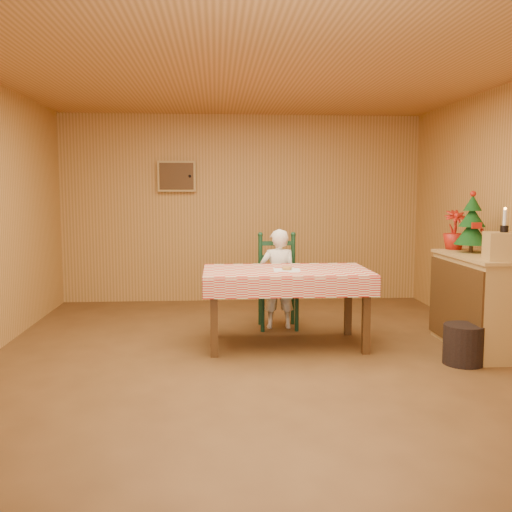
{
  "coord_description": "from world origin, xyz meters",
  "views": [
    {
      "loc": [
        -0.37,
        -5.01,
        1.54
      ],
      "look_at": [
        0.0,
        0.2,
        0.95
      ],
      "focal_mm": 40.0,
      "sensor_mm": 36.0,
      "label": 1
    }
  ],
  "objects_px": {
    "crate": "(503,246)",
    "christmas_tree": "(472,225)",
    "storage_bin": "(464,344)",
    "dining_table": "(286,278)",
    "shelf_unit": "(479,302)",
    "ladder_chair": "(278,283)",
    "seated_child": "(278,279)"
  },
  "relations": [
    {
      "from": "dining_table",
      "to": "christmas_tree",
      "type": "xyz_separation_m",
      "value": [
        1.88,
        -0.02,
        0.52
      ]
    },
    {
      "from": "shelf_unit",
      "to": "christmas_tree",
      "type": "relative_size",
      "value": 2.0
    },
    {
      "from": "ladder_chair",
      "to": "crate",
      "type": "relative_size",
      "value": 3.6
    },
    {
      "from": "ladder_chair",
      "to": "seated_child",
      "type": "relative_size",
      "value": 0.96
    },
    {
      "from": "ladder_chair",
      "to": "shelf_unit",
      "type": "xyz_separation_m",
      "value": [
        1.87,
        -1.06,
        -0.04
      ]
    },
    {
      "from": "dining_table",
      "to": "seated_child",
      "type": "relative_size",
      "value": 1.47
    },
    {
      "from": "dining_table",
      "to": "ladder_chair",
      "type": "height_order",
      "value": "ladder_chair"
    },
    {
      "from": "dining_table",
      "to": "ladder_chair",
      "type": "relative_size",
      "value": 1.53
    },
    {
      "from": "crate",
      "to": "christmas_tree",
      "type": "xyz_separation_m",
      "value": [
        -0.0,
        0.65,
        0.16
      ]
    },
    {
      "from": "shelf_unit",
      "to": "storage_bin",
      "type": "xyz_separation_m",
      "value": [
        -0.36,
        -0.48,
        -0.29
      ]
    },
    {
      "from": "ladder_chair",
      "to": "christmas_tree",
      "type": "height_order",
      "value": "christmas_tree"
    },
    {
      "from": "dining_table",
      "to": "ladder_chair",
      "type": "distance_m",
      "value": 0.81
    },
    {
      "from": "shelf_unit",
      "to": "crate",
      "type": "xyz_separation_m",
      "value": [
        0.01,
        -0.4,
        0.59
      ]
    },
    {
      "from": "storage_bin",
      "to": "ladder_chair",
      "type": "bearing_deg",
      "value": 134.57
    },
    {
      "from": "ladder_chair",
      "to": "shelf_unit",
      "type": "distance_m",
      "value": 2.15
    },
    {
      "from": "seated_child",
      "to": "crate",
      "type": "bearing_deg",
      "value": 143.32
    },
    {
      "from": "dining_table",
      "to": "storage_bin",
      "type": "relative_size",
      "value": 4.63
    },
    {
      "from": "crate",
      "to": "christmas_tree",
      "type": "relative_size",
      "value": 0.48
    },
    {
      "from": "christmas_tree",
      "to": "storage_bin",
      "type": "height_order",
      "value": "christmas_tree"
    },
    {
      "from": "seated_child",
      "to": "shelf_unit",
      "type": "height_order",
      "value": "seated_child"
    },
    {
      "from": "shelf_unit",
      "to": "storage_bin",
      "type": "relative_size",
      "value": 3.47
    },
    {
      "from": "ladder_chair",
      "to": "christmas_tree",
      "type": "relative_size",
      "value": 1.74
    },
    {
      "from": "christmas_tree",
      "to": "dining_table",
      "type": "bearing_deg",
      "value": 179.42
    },
    {
      "from": "dining_table",
      "to": "shelf_unit",
      "type": "height_order",
      "value": "shelf_unit"
    },
    {
      "from": "crate",
      "to": "dining_table",
      "type": "bearing_deg",
      "value": 160.4
    },
    {
      "from": "crate",
      "to": "ladder_chair",
      "type": "bearing_deg",
      "value": 142.22
    },
    {
      "from": "seated_child",
      "to": "storage_bin",
      "type": "bearing_deg",
      "value": 135.65
    },
    {
      "from": "storage_bin",
      "to": "crate",
      "type": "bearing_deg",
      "value": 12.25
    },
    {
      "from": "seated_child",
      "to": "crate",
      "type": "xyz_separation_m",
      "value": [
        1.88,
        -1.4,
        0.49
      ]
    },
    {
      "from": "seated_child",
      "to": "christmas_tree",
      "type": "bearing_deg",
      "value": 158.26
    },
    {
      "from": "crate",
      "to": "seated_child",
      "type": "bearing_deg",
      "value": 143.32
    },
    {
      "from": "dining_table",
      "to": "ladder_chair",
      "type": "xyz_separation_m",
      "value": [
        0.0,
        0.79,
        -0.18
      ]
    }
  ]
}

